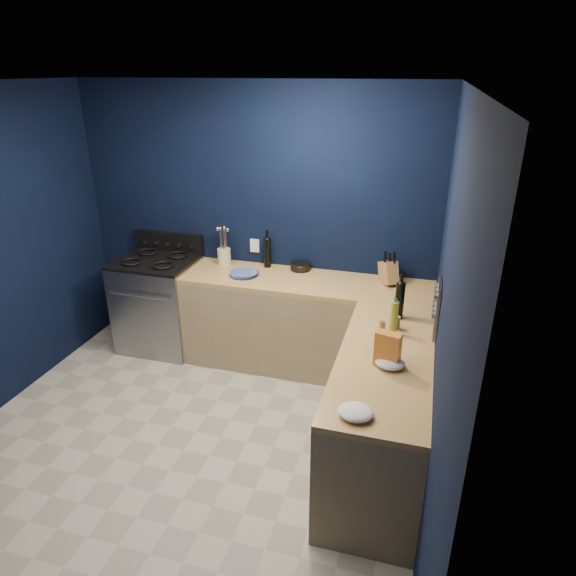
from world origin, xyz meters
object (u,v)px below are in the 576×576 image
(gas_range, at_px, (160,305))
(utensil_crock, at_px, (224,257))
(plate_stack, at_px, (244,274))
(crouton_bag, at_px, (388,350))
(knife_block, at_px, (388,273))

(gas_range, distance_m, utensil_crock, 0.86)
(plate_stack, xyz_separation_m, utensil_crock, (-0.28, 0.22, 0.06))
(gas_range, bearing_deg, utensil_crock, 16.55)
(utensil_crock, relative_size, crouton_bag, 0.67)
(plate_stack, height_order, knife_block, knife_block)
(plate_stack, distance_m, utensil_crock, 0.37)
(utensil_crock, bearing_deg, plate_stack, -37.84)
(plate_stack, height_order, crouton_bag, crouton_bag)
(plate_stack, relative_size, crouton_bag, 1.08)
(plate_stack, bearing_deg, gas_range, 178.37)
(gas_range, distance_m, crouton_bag, 2.74)
(gas_range, relative_size, knife_block, 4.53)
(crouton_bag, bearing_deg, gas_range, 166.16)
(knife_block, distance_m, crouton_bag, 1.40)
(plate_stack, relative_size, utensil_crock, 1.61)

